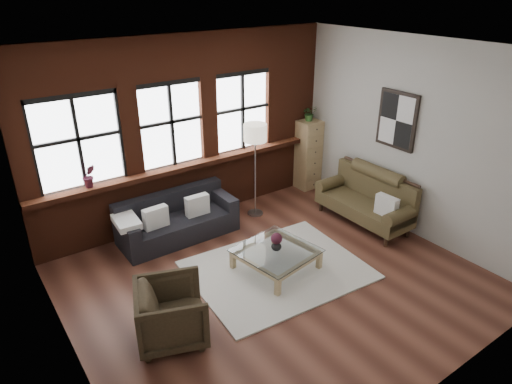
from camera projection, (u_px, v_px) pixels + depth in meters
floor at (274, 280)px, 6.59m from camera, size 5.50×5.50×0.00m
ceiling at (279, 51)px, 5.23m from camera, size 5.50×5.50×0.00m
wall_back at (187, 131)px, 7.75m from camera, size 5.50×0.00×5.50m
wall_front at (448, 270)px, 4.07m from camera, size 5.50×0.00×5.50m
wall_left at (55, 244)px, 4.47m from camera, size 0.00×5.00×5.00m
wall_right at (411, 139)px, 7.35m from camera, size 0.00×5.00×5.00m
brick_backwall at (188, 132)px, 7.71m from camera, size 5.50×0.12×3.20m
sill_ledge at (193, 164)px, 7.88m from camera, size 5.50×0.30×0.08m
window_left at (78, 143)px, 6.71m from camera, size 1.38×0.10×1.50m
window_mid at (171, 126)px, 7.49m from camera, size 1.38×0.10×1.50m
window_right at (242, 113)px, 8.23m from camera, size 1.38×0.10×1.50m
wall_poster at (397, 120)px, 7.45m from camera, size 0.05×0.74×0.94m
shag_rug at (277, 270)px, 6.80m from camera, size 2.61×2.12×0.03m
dark_sofa at (178, 218)px, 7.54m from camera, size 1.94×0.79×0.70m
pillow_a at (156, 218)px, 7.17m from camera, size 0.41×0.16×0.34m
pillow_b at (197, 205)px, 7.56m from camera, size 0.40×0.15×0.34m
vintage_settee at (364, 199)px, 7.92m from camera, size 0.80×1.79×0.95m
pillow_settee at (387, 206)px, 7.43m from camera, size 0.16×0.39×0.34m
armchair at (172, 313)px, 5.39m from camera, size 1.04×1.03×0.74m
coffee_table at (276, 260)px, 6.77m from camera, size 1.19×1.19×0.35m
vase at (276, 245)px, 6.67m from camera, size 0.19×0.19×0.16m
flowers at (276, 239)px, 6.62m from camera, size 0.17×0.17×0.17m
drawer_chest at (307, 154)px, 9.25m from camera, size 0.43×0.43×1.41m
potted_plant_top at (310, 113)px, 8.88m from camera, size 0.34×0.31×0.31m
floor_lamp at (255, 167)px, 8.04m from camera, size 0.40×0.40×1.86m
sill_plant at (89, 176)px, 6.84m from camera, size 0.21×0.17×0.36m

